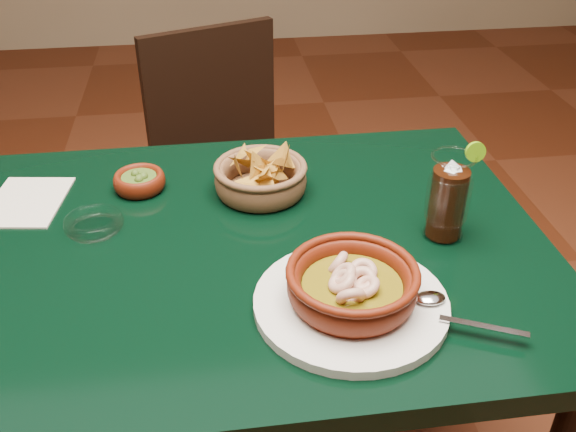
{
  "coord_description": "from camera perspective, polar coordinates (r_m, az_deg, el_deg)",
  "views": [
    {
      "loc": [
        0.01,
        -0.92,
        1.4
      ],
      "look_at": [
        0.14,
        -0.02,
        0.81
      ],
      "focal_mm": 40.0,
      "sensor_mm": 36.0,
      "label": 1
    }
  ],
  "objects": [
    {
      "name": "cola_drink",
      "position": [
        1.14,
        14.04,
        1.61
      ],
      "size": [
        0.16,
        0.16,
        0.18
      ],
      "color": "white",
      "rests_on": "dining_table"
    },
    {
      "name": "glass_ashtray",
      "position": [
        1.21,
        -16.88,
        -0.64
      ],
      "size": [
        0.11,
        0.11,
        0.03
      ],
      "color": "white",
      "rests_on": "dining_table"
    },
    {
      "name": "paper_menu",
      "position": [
        1.34,
        -22.21,
        1.19
      ],
      "size": [
        0.16,
        0.2,
        0.0
      ],
      "color": "beige",
      "rests_on": "dining_table"
    },
    {
      "name": "dining_table",
      "position": [
        1.19,
        -6.87,
        -6.42
      ],
      "size": [
        1.2,
        0.8,
        0.75
      ],
      "color": "black",
      "rests_on": "ground"
    },
    {
      "name": "chip_basket",
      "position": [
        1.25,
        -2.43,
        3.43
      ],
      "size": [
        0.21,
        0.21,
        0.12
      ],
      "color": "brown",
      "rests_on": "dining_table"
    },
    {
      "name": "shrimp_plate",
      "position": [
        0.97,
        5.72,
        -6.52
      ],
      "size": [
        0.38,
        0.3,
        0.08
      ],
      "color": "silver",
      "rests_on": "dining_table"
    },
    {
      "name": "guacamole_ramekin",
      "position": [
        1.3,
        -13.07,
        3.05
      ],
      "size": [
        0.12,
        0.12,
        0.04
      ],
      "color": "#4D1407",
      "rests_on": "dining_table"
    },
    {
      "name": "dining_chair",
      "position": [
        1.87,
        -5.04,
        3.56
      ],
      "size": [
        0.53,
        0.53,
        0.89
      ],
      "color": "black",
      "rests_on": "ground"
    }
  ]
}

